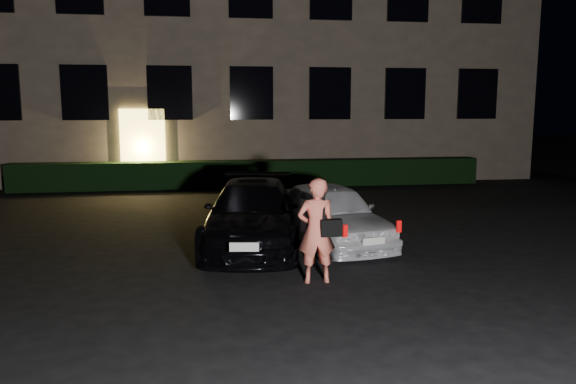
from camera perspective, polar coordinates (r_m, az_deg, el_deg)
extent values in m
plane|color=black|center=(8.08, 3.08, -9.96)|extent=(80.00, 80.00, 0.00)
cube|color=brown|center=(22.80, -4.69, 17.30)|extent=(20.00, 8.00, 12.00)
cube|color=#FAD858|center=(18.58, -14.51, 4.32)|extent=(1.40, 0.10, 2.50)
cube|color=black|center=(18.80, -19.95, 9.47)|extent=(1.40, 0.10, 1.70)
cube|color=black|center=(18.47, -11.90, 9.82)|extent=(1.40, 0.10, 1.70)
cube|color=black|center=(18.50, -3.72, 9.98)|extent=(1.40, 0.10, 1.70)
cube|color=black|center=(18.90, 4.28, 9.95)|extent=(1.40, 0.10, 1.70)
cube|color=black|center=(19.63, 11.82, 9.74)|extent=(1.40, 0.10, 1.70)
cube|color=black|center=(20.67, 18.69, 9.41)|extent=(1.40, 0.10, 1.70)
cube|color=black|center=(18.19, -3.52, 1.88)|extent=(15.00, 0.70, 0.85)
imported|color=black|center=(10.43, -3.62, -2.27)|extent=(2.25, 4.33, 1.20)
cube|color=white|center=(9.64, 1.49, -2.30)|extent=(0.20, 0.86, 0.40)
cube|color=silver|center=(8.36, -4.47, -5.58)|extent=(0.44, 0.10, 0.13)
imported|color=white|center=(10.57, 4.34, -2.22)|extent=(2.04, 3.64, 1.17)
cube|color=red|center=(8.90, 5.83, -3.96)|extent=(0.08, 0.06, 0.19)
cube|color=red|center=(9.36, 11.21, -3.46)|extent=(0.08, 0.06, 0.19)
cube|color=silver|center=(9.13, 8.69, -4.95)|extent=(0.39, 0.11, 0.11)
imported|color=#F9725B|center=(8.24, 2.89, -3.93)|extent=(0.58, 0.39, 1.56)
cube|color=black|center=(8.18, 4.39, -3.64)|extent=(0.32, 0.15, 0.25)
cube|color=black|center=(8.12, 3.63, -1.19)|extent=(0.04, 0.05, 0.48)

